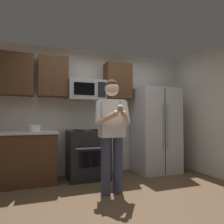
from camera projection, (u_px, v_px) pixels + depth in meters
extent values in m
plane|color=brown|center=(123.00, 203.00, 2.87)|extent=(6.00, 6.00, 0.00)
cube|color=beige|center=(90.00, 112.00, 4.56)|extent=(4.40, 0.10, 2.60)
cube|color=black|center=(88.00, 154.00, 4.11)|extent=(0.76, 0.66, 0.92)
cube|color=black|center=(92.00, 159.00, 3.79)|extent=(0.48, 0.01, 0.28)
cylinder|color=#99999E|center=(93.00, 148.00, 3.78)|extent=(0.60, 0.03, 0.03)
cylinder|color=black|center=(80.00, 131.00, 3.93)|extent=(0.18, 0.18, 0.01)
cylinder|color=black|center=(99.00, 130.00, 4.06)|extent=(0.18, 0.18, 0.01)
cylinder|color=black|center=(77.00, 130.00, 4.19)|extent=(0.18, 0.18, 0.01)
cylinder|color=black|center=(95.00, 130.00, 4.32)|extent=(0.18, 0.18, 0.01)
cube|color=#9EA0A5|center=(86.00, 90.00, 4.27)|extent=(0.74, 0.40, 0.40)
cube|color=black|center=(84.00, 89.00, 4.04)|extent=(0.40, 0.01, 0.24)
cube|color=black|center=(102.00, 90.00, 4.17)|extent=(0.16, 0.01, 0.30)
cube|color=#B7BABF|center=(155.00, 130.00, 4.61)|extent=(0.90, 0.72, 1.80)
cylinder|color=gray|center=(163.00, 126.00, 4.25)|extent=(0.02, 0.02, 0.90)
cylinder|color=gray|center=(168.00, 126.00, 4.28)|extent=(0.02, 0.02, 0.90)
cube|color=black|center=(165.00, 131.00, 4.27)|extent=(0.01, 0.01, 1.74)
cube|color=#4C301C|center=(10.00, 74.00, 3.83)|extent=(0.80, 0.34, 0.76)
sphere|color=brown|center=(9.00, 87.00, 3.65)|extent=(0.03, 0.03, 0.03)
cube|color=#4C301C|center=(53.00, 77.00, 4.09)|extent=(0.55, 0.34, 0.76)
sphere|color=brown|center=(54.00, 89.00, 3.91)|extent=(0.03, 0.03, 0.03)
cube|color=#4C301C|center=(118.00, 82.00, 4.57)|extent=(0.55, 0.34, 0.76)
sphere|color=brown|center=(121.00, 92.00, 4.39)|extent=(0.03, 0.03, 0.03)
cube|color=#4C301C|center=(14.00, 160.00, 3.67)|extent=(1.40, 0.62, 0.88)
cube|color=beige|center=(15.00, 133.00, 3.69)|extent=(1.44, 0.66, 0.04)
cylinder|color=white|center=(34.00, 128.00, 3.82)|extent=(0.24, 0.24, 0.11)
torus|color=white|center=(34.00, 125.00, 3.83)|extent=(0.25, 0.25, 0.01)
cylinder|color=#383F59|center=(106.00, 166.00, 3.23)|extent=(0.15, 0.15, 0.86)
cylinder|color=#383F59|center=(118.00, 165.00, 3.30)|extent=(0.15, 0.15, 0.86)
cube|color=white|center=(112.00, 118.00, 3.29)|extent=(0.38, 0.22, 0.58)
sphere|color=beige|center=(112.00, 89.00, 3.31)|extent=(0.22, 0.22, 0.22)
sphere|color=#382314|center=(112.00, 86.00, 3.32)|extent=(0.20, 0.20, 0.20)
cylinder|color=white|center=(99.00, 112.00, 3.19)|extent=(0.15, 0.18, 0.35)
cylinder|color=beige|center=(107.00, 118.00, 3.06)|extent=(0.26, 0.33, 0.21)
sphere|color=beige|center=(116.00, 114.00, 2.97)|extent=(0.09, 0.09, 0.09)
cylinder|color=white|center=(126.00, 112.00, 3.35)|extent=(0.15, 0.18, 0.35)
cylinder|color=beige|center=(126.00, 118.00, 3.17)|extent=(0.26, 0.33, 0.21)
sphere|color=beige|center=(124.00, 114.00, 3.02)|extent=(0.09, 0.09, 0.09)
cylinder|color=#A87F56|center=(120.00, 110.00, 2.98)|extent=(0.08, 0.08, 0.06)
ellipsoid|color=silver|center=(120.00, 107.00, 2.98)|extent=(0.09, 0.09, 0.06)
cylinder|color=#4CBF66|center=(121.00, 103.00, 2.99)|extent=(0.01, 0.01, 0.06)
ellipsoid|color=#FFD159|center=(121.00, 101.00, 2.99)|extent=(0.01, 0.01, 0.02)
cylinder|color=#F2D84C|center=(119.00, 103.00, 2.99)|extent=(0.01, 0.01, 0.06)
ellipsoid|color=#FFD159|center=(119.00, 101.00, 2.99)|extent=(0.01, 0.01, 0.02)
cylinder|color=#4C7FE5|center=(120.00, 103.00, 2.97)|extent=(0.01, 0.01, 0.06)
ellipsoid|color=#FFD159|center=(120.00, 101.00, 2.97)|extent=(0.01, 0.01, 0.02)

